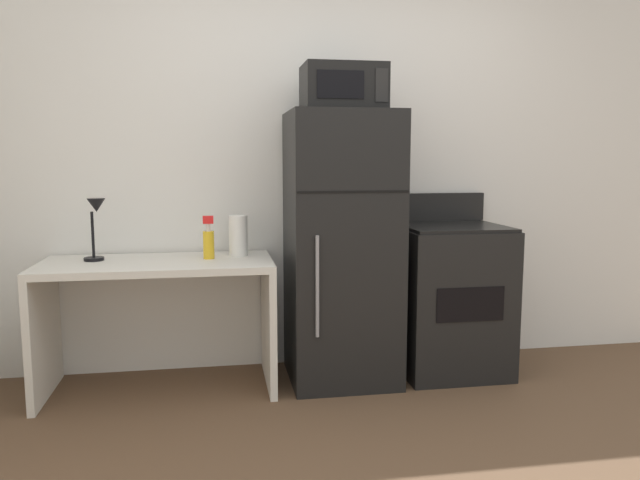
{
  "coord_description": "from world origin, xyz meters",
  "views": [
    {
      "loc": [
        -0.71,
        -2.2,
        1.32
      ],
      "look_at": [
        -0.14,
        1.1,
        0.88
      ],
      "focal_mm": 34.41,
      "sensor_mm": 36.0,
      "label": 1
    }
  ],
  "objects": [
    {
      "name": "paper_towel_roll",
      "position": [
        -0.57,
        1.44,
        0.87
      ],
      "size": [
        0.11,
        0.11,
        0.24
      ],
      "primitive_type": "cylinder",
      "color": "white",
      "rests_on": "desk"
    },
    {
      "name": "desk_lamp",
      "position": [
        -1.37,
        1.38,
        0.99
      ],
      "size": [
        0.14,
        0.12,
        0.35
      ],
      "color": "black",
      "rests_on": "desk"
    },
    {
      "name": "spray_bottle",
      "position": [
        -0.75,
        1.35,
        0.85
      ],
      "size": [
        0.06,
        0.06,
        0.25
      ],
      "color": "yellow",
      "rests_on": "desk"
    },
    {
      "name": "microwave",
      "position": [
        0.03,
        1.3,
        1.72
      ],
      "size": [
        0.46,
        0.35,
        0.26
      ],
      "color": "black",
      "rests_on": "refrigerator"
    },
    {
      "name": "wall_back_white",
      "position": [
        0.0,
        1.7,
        1.3
      ],
      "size": [
        5.0,
        0.1,
        2.6
      ],
      "primitive_type": "cube",
      "color": "white",
      "rests_on": "ground"
    },
    {
      "name": "refrigerator",
      "position": [
        0.03,
        1.32,
        0.8
      ],
      "size": [
        0.63,
        0.64,
        1.59
      ],
      "color": "black",
      "rests_on": "ground"
    },
    {
      "name": "oven_range",
      "position": [
        0.72,
        1.33,
        0.47
      ],
      "size": [
        0.64,
        0.61,
        1.1
      ],
      "color": "black",
      "rests_on": "ground"
    },
    {
      "name": "desk",
      "position": [
        -1.04,
        1.32,
        0.53
      ],
      "size": [
        1.29,
        0.62,
        0.75
      ],
      "color": "silver",
      "rests_on": "ground"
    }
  ]
}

